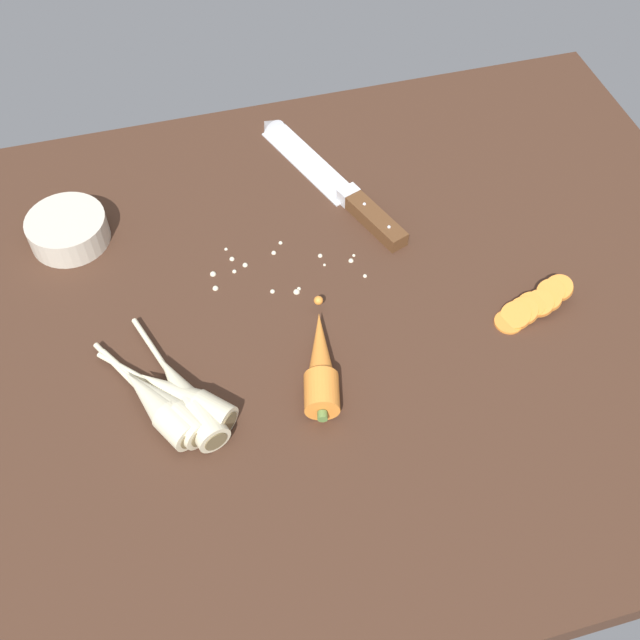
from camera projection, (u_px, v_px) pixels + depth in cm
name	position (u px, v px, depth cm)	size (l,w,h in cm)	color
ground_plane	(316.00, 324.00, 101.83)	(120.00, 90.00, 4.00)	#42281C
chefs_knife	(325.00, 176.00, 115.59)	(15.26, 33.70, 4.18)	silver
whole_carrot	(321.00, 364.00, 93.01)	(7.39, 17.90, 4.20)	orange
parsnip_front	(167.00, 406.00, 89.60)	(11.66, 16.77, 4.00)	beige
parsnip_mid_left	(187.00, 398.00, 90.26)	(9.09, 20.99, 4.00)	beige
parsnip_mid_right	(184.00, 398.00, 90.24)	(15.31, 15.89, 4.00)	beige
parsnip_back	(157.00, 405.00, 89.69)	(11.32, 17.85, 4.00)	beige
carrot_slice_stack	(534.00, 305.00, 99.80)	(11.48, 5.95, 3.94)	orange
prep_bowl	(68.00, 229.00, 106.77)	(11.00, 11.00, 4.00)	beige
mince_crumbs	(270.00, 270.00, 104.51)	(20.69, 10.81, 0.88)	beige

